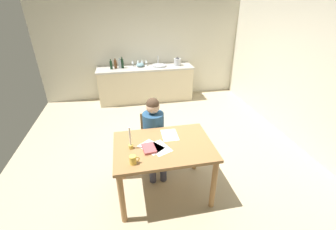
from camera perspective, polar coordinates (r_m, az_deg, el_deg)
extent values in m
cube|color=tan|center=(4.22, -1.90, -8.24)|extent=(5.20, 5.20, 0.04)
cube|color=beige|center=(6.12, -6.39, 16.56)|extent=(5.20, 0.12, 2.60)
cube|color=beige|center=(4.76, 30.92, 9.70)|extent=(0.12, 5.20, 2.60)
cube|color=beige|center=(6.00, -5.61, 7.75)|extent=(2.41, 0.60, 0.86)
cube|color=#B7B2A8|center=(5.86, -5.82, 11.89)|extent=(2.45, 0.64, 0.04)
cube|color=#9E7042|center=(2.88, -1.16, -7.99)|extent=(1.26, 0.88, 0.04)
cylinder|color=#9E7042|center=(2.83, -11.70, -20.20)|extent=(0.07, 0.07, 0.76)
cylinder|color=#9E7042|center=(2.99, 11.58, -16.99)|extent=(0.07, 0.07, 0.76)
cylinder|color=#9E7042|center=(3.40, -11.92, -10.74)|extent=(0.07, 0.07, 0.76)
cylinder|color=#9E7042|center=(3.53, 6.97, -8.62)|extent=(0.07, 0.07, 0.76)
cube|color=#9E7042|center=(3.56, -3.66, -6.63)|extent=(0.40, 0.40, 0.04)
cube|color=#9E7042|center=(3.61, -4.16, -2.24)|extent=(0.36, 0.03, 0.40)
cylinder|color=#9E7042|center=(3.55, -5.94, -11.50)|extent=(0.04, 0.04, 0.44)
cylinder|color=#9E7042|center=(3.58, -0.43, -10.90)|extent=(0.04, 0.04, 0.44)
cylinder|color=#9E7042|center=(3.82, -6.46, -8.33)|extent=(0.04, 0.04, 0.44)
cylinder|color=#9E7042|center=(3.85, -1.38, -7.81)|extent=(0.04, 0.04, 0.44)
cylinder|color=navy|center=(3.41, -3.73, -3.37)|extent=(0.32, 0.32, 0.50)
sphere|color=#D8AD8C|center=(3.24, -3.92, 2.09)|extent=(0.20, 0.20, 0.20)
sphere|color=#473323|center=(3.23, -3.95, 2.74)|extent=(0.19, 0.19, 0.19)
cylinder|color=#383847|center=(3.39, -4.52, -8.76)|extent=(0.13, 0.38, 0.13)
cylinder|color=#383847|center=(3.38, -3.97, -13.72)|extent=(0.10, 0.10, 0.45)
cylinder|color=#383847|center=(3.40, -1.82, -8.47)|extent=(0.13, 0.38, 0.13)
cylinder|color=#383847|center=(3.40, -1.22, -13.40)|extent=(0.10, 0.10, 0.45)
cylinder|color=#F2CC4C|center=(2.58, -8.97, -11.27)|extent=(0.08, 0.08, 0.10)
torus|color=#F2CC4C|center=(2.58, -8.00, -11.09)|extent=(0.07, 0.01, 0.07)
cylinder|color=gold|center=(2.83, -9.44, -7.96)|extent=(0.06, 0.06, 0.05)
cylinder|color=white|center=(2.75, -9.68, -5.41)|extent=(0.02, 0.02, 0.25)
cube|color=#AF4E52|center=(2.79, -4.89, -8.49)|extent=(0.18, 0.23, 0.03)
cube|color=white|center=(2.82, -2.19, -8.36)|extent=(0.31, 0.36, 0.00)
cube|color=white|center=(2.84, -4.35, -8.14)|extent=(0.35, 0.36, 0.00)
cube|color=white|center=(3.06, 0.42, -5.13)|extent=(0.22, 0.30, 0.00)
cylinder|color=#B2B7BC|center=(5.90, -2.27, 12.50)|extent=(0.36, 0.36, 0.04)
cylinder|color=silver|center=(6.03, -2.54, 13.81)|extent=(0.02, 0.02, 0.24)
cylinder|color=black|center=(5.80, -14.33, 12.23)|extent=(0.06, 0.06, 0.20)
cylinder|color=black|center=(5.77, -14.48, 13.40)|extent=(0.03, 0.03, 0.05)
cylinder|color=#593319|center=(5.85, -13.28, 12.46)|extent=(0.07, 0.07, 0.19)
cylinder|color=#593319|center=(5.82, -13.41, 13.60)|extent=(0.03, 0.03, 0.05)
cylinder|color=#8C999E|center=(5.83, -12.21, 12.58)|extent=(0.07, 0.07, 0.21)
cylinder|color=#8C999E|center=(5.80, -12.33, 13.80)|extent=(0.03, 0.03, 0.05)
cylinder|color=black|center=(5.84, -11.61, 12.75)|extent=(0.07, 0.07, 0.22)
cylinder|color=black|center=(5.81, -11.74, 14.05)|extent=(0.03, 0.03, 0.05)
ellipsoid|color=#668C99|center=(5.90, -7.11, 12.58)|extent=(0.20, 0.20, 0.09)
cylinder|color=#B7BABF|center=(5.97, 2.40, 13.39)|extent=(0.18, 0.18, 0.18)
cone|color=#262628|center=(5.95, 2.42, 14.41)|extent=(0.11, 0.11, 0.04)
cylinder|color=silver|center=(6.01, -5.52, 12.50)|extent=(0.06, 0.06, 0.00)
cylinder|color=silver|center=(6.00, -5.54, 12.84)|extent=(0.01, 0.01, 0.07)
cone|color=silver|center=(5.98, -5.57, 13.54)|extent=(0.07, 0.07, 0.08)
cylinder|color=silver|center=(6.00, -6.60, 12.42)|extent=(0.06, 0.06, 0.00)
cylinder|color=silver|center=(5.99, -6.61, 12.76)|extent=(0.01, 0.01, 0.07)
cone|color=silver|center=(5.97, -6.65, 13.46)|extent=(0.07, 0.07, 0.08)
cylinder|color=silver|center=(5.99, -7.62, 12.34)|extent=(0.06, 0.06, 0.00)
cylinder|color=silver|center=(5.98, -7.64, 12.69)|extent=(0.01, 0.01, 0.07)
cone|color=silver|center=(5.96, -7.69, 13.38)|extent=(0.07, 0.07, 0.08)
cylinder|color=silver|center=(5.98, -8.92, 12.24)|extent=(0.06, 0.06, 0.00)
cylinder|color=silver|center=(5.97, -8.95, 12.58)|extent=(0.01, 0.01, 0.07)
cone|color=silver|center=(5.95, -9.00, 13.28)|extent=(0.07, 0.07, 0.08)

